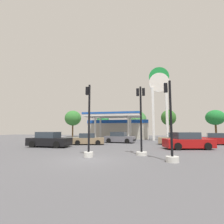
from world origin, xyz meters
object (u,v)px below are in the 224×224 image
object	(u,v)px
car_5	(176,139)
tree_4	(215,118)
car_1	(188,141)
car_4	(49,138)
station_pole_sign	(159,94)
car_0	(119,138)
car_3	(88,139)
car_6	(49,140)
car_2	(215,139)
tree_0	(73,118)
tree_1	(103,121)
tree_2	(137,120)
traffic_signal_1	(141,130)
tree_3	(168,118)
traffic_signal_2	(89,134)
traffic_signal_0	(171,138)

from	to	relation	value
car_5	tree_4	distance (m)	19.42
tree_4	car_1	bearing A→B (deg)	-115.54
car_4	car_1	bearing A→B (deg)	-11.38
station_pole_sign	car_1	size ratio (longest dim) A/B	2.67
car_0	car_3	xyz separation A→B (m)	(-3.34, -3.67, -0.06)
car_6	car_4	bearing A→B (deg)	122.93
car_2	car_3	distance (m)	15.87
car_4	tree_0	size ratio (longest dim) A/B	0.68
car_3	tree_4	size ratio (longest dim) A/B	0.71
tree_1	tree_2	xyz separation A→B (m)	(7.98, -0.13, 0.07)
car_2	traffic_signal_1	distance (m)	13.93
tree_3	car_0	bearing A→B (deg)	-118.94
car_4	traffic_signal_2	distance (m)	13.64
car_5	traffic_signal_0	world-z (taller)	traffic_signal_0
traffic_signal_0	traffic_signal_1	bearing A→B (deg)	128.94
car_5	tree_3	world-z (taller)	tree_3
car_5	tree_3	xyz separation A→B (m)	(1.17, 16.97, 3.82)
traffic_signal_2	car_4	bearing A→B (deg)	133.26
tree_3	tree_4	distance (m)	9.16
tree_1	traffic_signal_2	bearing A→B (deg)	-76.94
car_0	tree_0	distance (m)	22.16
car_6	tree_0	distance (m)	25.13
station_pole_sign	car_2	xyz separation A→B (m)	(6.10, -6.30, -7.32)
car_4	traffic_signal_0	bearing A→B (deg)	-35.91
car_3	car_6	size ratio (longest dim) A/B	0.93
car_6	traffic_signal_0	distance (m)	13.26
car_4	traffic_signal_2	bearing A→B (deg)	-46.74
station_pole_sign	car_1	xyz separation A→B (m)	(1.64, -12.18, -7.24)
car_4	car_5	xyz separation A→B (m)	(16.74, 1.30, -0.02)
tree_2	car_3	bearing A→B (deg)	-105.20
car_5	tree_3	bearing A→B (deg)	86.07
traffic_signal_0	traffic_signal_2	size ratio (longest dim) A/B	0.96
car_5	tree_4	bearing A→B (deg)	57.38
station_pole_sign	car_6	size ratio (longest dim) A/B	2.82
car_0	tree_0	size ratio (longest dim) A/B	0.67
car_1	car_6	distance (m)	14.21
station_pole_sign	traffic_signal_2	distance (m)	20.64
station_pole_sign	car_5	bearing A→B (deg)	-80.09
tree_0	station_pole_sign	bearing A→B (deg)	-26.02
car_3	traffic_signal_1	world-z (taller)	traffic_signal_1
traffic_signal_1	tree_0	distance (m)	32.92
car_0	car_5	world-z (taller)	car_0
car_1	tree_3	distance (m)	22.04
station_pole_sign	car_4	size ratio (longest dim) A/B	2.82
station_pole_sign	traffic_signal_1	distance (m)	18.38
traffic_signal_1	station_pole_sign	bearing A→B (deg)	81.45
car_3	car_6	bearing A→B (deg)	-130.41
tree_2	car_4	bearing A→B (deg)	-122.33
car_1	car_3	distance (m)	11.36
car_5	tree_1	bearing A→B (deg)	130.43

